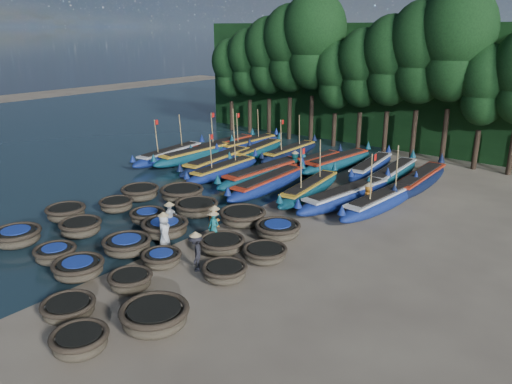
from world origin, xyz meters
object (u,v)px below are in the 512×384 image
Objects in this scene: long_boat_4 at (264,173)px; fisherman_5 at (295,163)px; long_boat_0 at (170,154)px; fisherman_1 at (214,226)px; long_boat_3 at (224,170)px; coracle_3 at (69,308)px; coracle_11 at (81,227)px; fisherman_0 at (164,230)px; fisherman_3 at (196,251)px; coracle_15 at (116,205)px; coracle_16 at (148,216)px; long_boat_16 at (392,174)px; fisherman_4 at (170,217)px; coracle_18 at (222,244)px; long_boat_8 at (382,201)px; coracle_6 at (55,254)px; long_boat_12 at (290,152)px; coracle_24 at (278,230)px; long_boat_10 at (248,144)px; coracle_13 at (162,258)px; coracle_21 at (182,193)px; coracle_17 at (165,228)px; coracle_14 at (225,272)px; long_boat_7 at (346,196)px; coracle_7 at (78,268)px; coracle_12 at (127,245)px; coracle_4 at (80,341)px; coracle_22 at (196,208)px; long_boat_2 at (218,162)px; coracle_8 at (130,281)px; long_boat_13 at (312,162)px; coracle_5 at (17,236)px; long_boat_17 at (420,181)px; long_boat_14 at (338,162)px; fisherman_6 at (368,197)px; coracle_10 at (66,213)px; long_boat_9 at (224,145)px; coracle_19 at (265,253)px; long_boat_6 at (310,189)px; long_boat_15 at (371,167)px; long_boat_11 at (256,151)px; coracle_23 at (243,217)px; long_boat_5 at (269,183)px; coracle_20 at (140,193)px.

long_boat_4 is 2.71m from fisherman_5.
long_boat_0 reaches higher than fisherman_1.
long_boat_3 reaches higher than long_boat_4.
coracle_11 is at bearing 144.03° from coracle_3.
fisherman_3 is at bearing -141.10° from fisherman_0.
fisherman_0 reaches higher than coracle_15.
coracle_16 is at bearing -76.14° from long_boat_3.
long_boat_16 is 15.57m from fisherman_4.
fisherman_4 reaches higher than coracle_18.
coracle_11 is at bearing -123.55° from long_boat_8.
coracle_6 is 0.28× the size of long_boat_12.
coracle_24 is 0.29× the size of long_boat_10.
coracle_13 is 0.71× the size of coracle_21.
coracle_11 is at bearing -117.96° from long_boat_16.
long_boat_4 is at bearing 99.98° from coracle_17.
long_boat_4 is at bearing 88.19° from coracle_16.
long_boat_7 is (-0.57, 10.92, 0.18)m from coracle_14.
coracle_7 is 1.01× the size of coracle_18.
coracle_3 is at bearing -59.69° from coracle_12.
fisherman_1 reaches higher than coracle_18.
coracle_22 is at bearing 118.04° from coracle_4.
long_boat_2 is at bearing 178.71° from long_boat_4.
long_boat_8 is (1.93, 0.49, -0.01)m from long_boat_7.
long_boat_13 reaches higher than coracle_8.
coracle_17 is at bearing 47.36° from coracle_5.
long_boat_17 reaches higher than coracle_16.
coracle_7 is at bearing -83.55° from long_boat_14.
long_boat_0 is 6.83m from long_boat_10.
coracle_16 is at bearing -118.69° from long_boat_16.
coracle_14 is at bearing 65.77° from coracle_3.
coracle_24 is at bearing 152.44° from fisherman_6.
coracle_10 is 16.88m from long_boat_9.
long_boat_7 is (9.20, 14.44, 0.11)m from coracle_5.
long_boat_8 is (1.36, 11.40, 0.17)m from coracle_14.
coracle_8 reaches higher than coracle_19.
coracle_13 is 0.82× the size of coracle_24.
coracle_18 is 1.44× the size of fisherman_1.
long_boat_6 is 4.22× the size of fisherman_3.
fisherman_4 is at bearing -50.22° from coracle_21.
long_boat_15 is at bearing 19.11° from long_boat_0.
long_boat_11 is (-9.49, 14.35, 0.13)m from coracle_18.
fisherman_5 is at bearing 108.59° from coracle_23.
long_boat_5 reaches higher than long_boat_14.
coracle_16 is 8.21m from long_boat_5.
coracle_20 is 0.27× the size of long_boat_5.
fisherman_0 is 2.84m from fisherman_3.
coracle_23 is 0.29× the size of long_boat_4.
coracle_18 is (4.92, 5.23, -0.02)m from coracle_6.
coracle_3 is 22.80m from long_boat_14.
fisherman_4 is (3.06, 3.01, 0.38)m from coracle_11.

